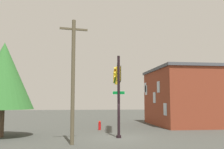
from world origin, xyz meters
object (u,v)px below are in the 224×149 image
Objects in this scene: signal_pole_assembly at (117,79)px; tree_near at (4,75)px; utility_pole at (73,78)px; brick_building at (181,97)px; fire_hydrant at (100,126)px.

tree_near is (-1.35, 9.02, 0.07)m from signal_pole_assembly.
utility_pole is at bearing -126.99° from tree_near.
signal_pole_assembly is at bearing 126.51° from brick_building.
utility_pole is 6.75m from tree_near.
utility_pole is 16.56m from brick_building.
brick_building is at bearing -66.66° from tree_near.
signal_pole_assembly is at bearing -81.48° from tree_near.
signal_pole_assembly is at bearing -33.96° from utility_pole.
tree_near reaches higher than brick_building.
signal_pole_assembly is 7.96× the size of fire_hydrant.
utility_pole is 9.06m from fire_hydrant.
fire_hydrant is 9.62m from tree_near.
brick_building is (7.45, -17.26, -1.45)m from tree_near.
tree_near is at bearing 113.34° from brick_building.
utility_pole is at bearing 134.08° from brick_building.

